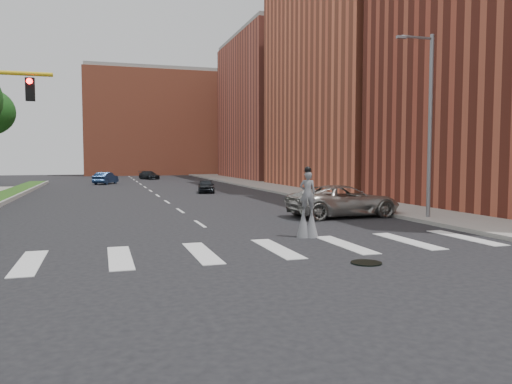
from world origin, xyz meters
name	(u,v)px	position (x,y,z in m)	size (l,w,h in m)	color
ground_plane	(249,257)	(0.00, 0.00, 0.00)	(160.00, 160.00, 0.00)	black
median_curb	(1,204)	(-10.45, 20.00, 0.14)	(0.20, 60.00, 0.28)	gray
sidewalk_right	(305,192)	(12.50, 25.00, 0.09)	(5.00, 90.00, 0.18)	gray
manhole	(366,263)	(3.00, -2.00, 0.02)	(0.90, 0.90, 0.04)	black
building_mid	(374,68)	(22.00, 30.00, 12.00)	(16.00, 22.00, 24.00)	#CC6040
building_far	(288,110)	(22.00, 54.00, 10.00)	(16.00, 22.00, 20.00)	#B75543
building_backdrop	(159,125)	(6.00, 78.00, 9.00)	(26.00, 14.00, 18.00)	#CC6040
streetlight	(429,120)	(10.90, 6.00, 4.90)	(2.05, 0.20, 9.00)	slate
stilt_performer	(308,210)	(3.24, 2.92, 1.06)	(0.82, 0.62, 2.76)	#342515
suv_crossing	(343,201)	(7.73, 8.62, 0.83)	(2.74, 5.95, 1.65)	#B0ADA6
car_near	(206,186)	(4.45, 28.18, 0.59)	(1.40, 3.48, 1.19)	black
car_mid	(106,178)	(-3.83, 45.24, 0.69)	(1.45, 4.17, 1.37)	navy
car_far	(149,175)	(2.13, 56.56, 0.58)	(1.64, 4.03, 1.17)	black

